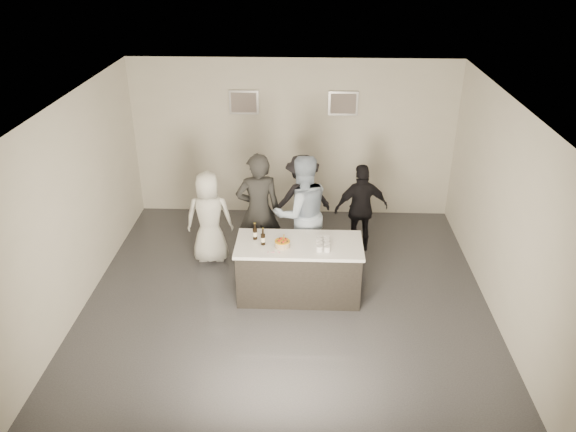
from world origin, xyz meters
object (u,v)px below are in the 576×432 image
object	(u,v)px
beer_bottle_b	(263,237)
person_guest_back	(302,199)
person_guest_right	(361,208)
cake	(282,244)
person_main_blue	(302,213)
person_main_black	(258,211)
bar_counter	(299,269)
beer_bottle_a	(255,231)
person_guest_left	(209,217)

from	to	relation	value
beer_bottle_b	person_guest_back	xyz separation A→B (m)	(0.54, 1.82, -0.23)
person_guest_right	cake	bearing A→B (deg)	38.71
person_main_blue	person_guest_back	world-z (taller)	person_main_blue
cake	person_main_black	distance (m)	1.08
person_main_blue	person_guest_back	size ratio (longest dim) A/B	1.21
person_main_black	beer_bottle_b	bearing A→B (deg)	87.36
bar_counter	person_main_black	distance (m)	1.23
beer_bottle_a	person_guest_right	xyz separation A→B (m)	(1.68, 1.33, -0.24)
person_main_black	person_guest_back	bearing A→B (deg)	-139.88
bar_counter	person_guest_right	distance (m)	1.79
cake	beer_bottle_a	distance (m)	0.47
person_guest_left	person_guest_back	distance (m)	1.69
cake	beer_bottle_b	size ratio (longest dim) A/B	0.86
person_main_black	person_guest_right	world-z (taller)	person_main_black
person_main_blue	person_guest_back	distance (m)	0.92
beer_bottle_b	person_main_blue	bearing A→B (deg)	59.13
beer_bottle_b	person_guest_back	distance (m)	1.91
cake	person_main_blue	bearing A→B (deg)	74.71
person_main_black	person_guest_left	distance (m)	0.85
person_main_blue	person_guest_right	distance (m)	1.17
cake	person_main_black	bearing A→B (deg)	113.47
beer_bottle_b	person_guest_back	world-z (taller)	person_guest_back
bar_counter	beer_bottle_b	bearing A→B (deg)	-173.73
person_guest_left	person_guest_right	world-z (taller)	person_guest_right
beer_bottle_a	cake	bearing A→B (deg)	-26.48
beer_bottle_a	beer_bottle_b	xyz separation A→B (m)	(0.13, -0.16, 0.00)
person_guest_back	beer_bottle_a	bearing A→B (deg)	52.43
person_main_black	bar_counter	bearing A→B (deg)	115.50
person_main_blue	person_guest_left	distance (m)	1.53
person_main_blue	beer_bottle_b	bearing A→B (deg)	39.30
beer_bottle_b	person_main_black	size ratio (longest dim) A/B	0.13
cake	person_guest_right	bearing A→B (deg)	50.62
beer_bottle_b	person_guest_back	size ratio (longest dim) A/B	0.16
cake	person_main_blue	size ratio (longest dim) A/B	0.11
beer_bottle_b	person_main_black	world-z (taller)	person_main_black
cake	person_guest_right	size ratio (longest dim) A/B	0.14
bar_counter	person_main_blue	size ratio (longest dim) A/B	0.96
person_guest_right	person_guest_back	xyz separation A→B (m)	(-1.01, 0.32, 0.01)
cake	beer_bottle_b	world-z (taller)	beer_bottle_b
beer_bottle_b	person_guest_right	bearing A→B (deg)	43.99
beer_bottle_a	bar_counter	bearing A→B (deg)	-8.83
bar_counter	person_main_black	xyz separation A→B (m)	(-0.67, 0.89, 0.53)
person_main_blue	bar_counter	bearing A→B (deg)	68.78
beer_bottle_a	person_guest_right	size ratio (longest dim) A/B	0.17
bar_counter	person_main_blue	distance (m)	1.00
bar_counter	beer_bottle_a	world-z (taller)	beer_bottle_a
beer_bottle_a	person_guest_back	size ratio (longest dim) A/B	0.16
person_main_black	person_main_blue	world-z (taller)	person_main_black
person_main_black	cake	bearing A→B (deg)	101.88
bar_counter	beer_bottle_b	xyz separation A→B (m)	(-0.52, -0.06, 0.58)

